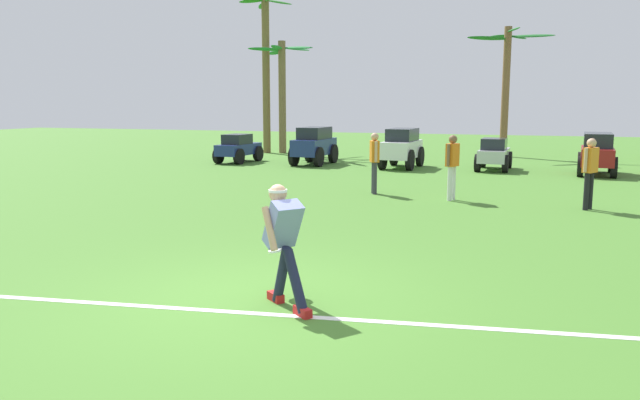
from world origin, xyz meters
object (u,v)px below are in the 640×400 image
at_px(frisbee_thrower, 284,239).
at_px(palm_tree_right_of_centre, 506,80).
at_px(parked_car_slot_d, 494,154).
at_px(parked_car_slot_c, 402,147).
at_px(palm_tree_far_left, 266,61).
at_px(palm_tree_left_of_centre, 282,87).
at_px(frisbee_in_flight, 279,250).
at_px(teammate_near_sideline, 452,161).
at_px(teammate_deep, 374,157).
at_px(parked_car_slot_e, 597,152).
at_px(parked_car_slot_b, 314,145).
at_px(parked_car_slot_a, 238,148).
at_px(teammate_midfield, 590,167).

height_order(frisbee_thrower, palm_tree_right_of_centre, palm_tree_right_of_centre).
bearing_deg(parked_car_slot_d, frisbee_thrower, -95.22).
xyz_separation_m(parked_car_slot_c, parked_car_slot_d, (3.17, 0.26, -0.18)).
height_order(palm_tree_far_left, palm_tree_left_of_centre, palm_tree_far_left).
bearing_deg(frisbee_in_flight, parked_car_slot_d, 83.70).
height_order(frisbee_in_flight, palm_tree_far_left, palm_tree_far_left).
bearing_deg(teammate_near_sideline, palm_tree_right_of_centre, 87.17).
bearing_deg(frisbee_thrower, parked_car_slot_c, 96.29).
bearing_deg(palm_tree_right_of_centre, teammate_near_sideline, -92.83).
xyz_separation_m(teammate_near_sideline, palm_tree_left_of_centre, (-9.10, 11.77, 2.07)).
relative_size(frisbee_in_flight, palm_tree_left_of_centre, 0.06).
bearing_deg(teammate_deep, frisbee_in_flight, -84.13).
relative_size(parked_car_slot_e, palm_tree_right_of_centre, 0.45).
xyz_separation_m(teammate_near_sideline, parked_car_slot_b, (-5.98, 7.23, -0.20)).
relative_size(frisbee_thrower, palm_tree_right_of_centre, 0.26).
xyz_separation_m(palm_tree_left_of_centre, palm_tree_right_of_centre, (9.75, 1.34, 0.27)).
xyz_separation_m(parked_car_slot_a, palm_tree_left_of_centre, (-0.05, 4.75, 2.44)).
distance_m(teammate_near_sideline, parked_car_slot_c, 7.51).
distance_m(frisbee_in_flight, palm_tree_right_of_centre, 21.46).
xyz_separation_m(teammate_near_sideline, palm_tree_far_left, (-9.83, 11.66, 3.25)).
bearing_deg(parked_car_slot_b, parked_car_slot_d, 0.62).
xyz_separation_m(frisbee_thrower, palm_tree_right_of_centre, (1.52, 21.67, 2.48)).
distance_m(parked_car_slot_c, parked_car_slot_e, 6.41).
bearing_deg(palm_tree_right_of_centre, teammate_midfield, -80.16).
xyz_separation_m(teammate_midfield, parked_car_slot_a, (-12.03, 7.41, -0.38)).
xyz_separation_m(parked_car_slot_a, parked_car_slot_b, (3.06, 0.21, 0.18)).
relative_size(teammate_midfield, parked_car_slot_b, 0.65).
bearing_deg(parked_car_slot_e, frisbee_in_flight, -108.14).
relative_size(parked_car_slot_c, palm_tree_left_of_centre, 0.47).
height_order(frisbee_thrower, parked_car_slot_a, frisbee_thrower).
bearing_deg(teammate_midfield, palm_tree_right_of_centre, 99.84).
distance_m(frisbee_thrower, palm_tree_right_of_centre, 21.87).
relative_size(teammate_deep, parked_car_slot_a, 0.69).
distance_m(frisbee_in_flight, palm_tree_left_of_centre, 21.55).
bearing_deg(parked_car_slot_e, teammate_deep, -131.78).
xyz_separation_m(teammate_deep, parked_car_slot_c, (-0.59, 6.58, -0.20)).
height_order(teammate_deep, palm_tree_far_left, palm_tree_far_left).
distance_m(frisbee_in_flight, teammate_midfield, 8.75).
height_order(parked_car_slot_a, palm_tree_right_of_centre, palm_tree_right_of_centre).
relative_size(teammate_deep, parked_car_slot_d, 0.70).
relative_size(frisbee_in_flight, teammate_deep, 0.18).
relative_size(frisbee_thrower, frisbee_in_flight, 4.90).
xyz_separation_m(parked_car_slot_d, palm_tree_right_of_centre, (0.08, 5.81, 2.71)).
bearing_deg(parked_car_slot_a, teammate_near_sideline, -37.81).
xyz_separation_m(parked_car_slot_c, parked_car_slot_e, (6.41, -0.06, -0.02)).
bearing_deg(frisbee_thrower, palm_tree_far_left, 113.89).
height_order(frisbee_in_flight, parked_car_slot_e, parked_car_slot_e).
height_order(teammate_near_sideline, parked_car_slot_a, teammate_near_sideline).
distance_m(parked_car_slot_a, parked_car_slot_b, 3.07).
bearing_deg(teammate_near_sideline, parked_car_slot_b, 129.60).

